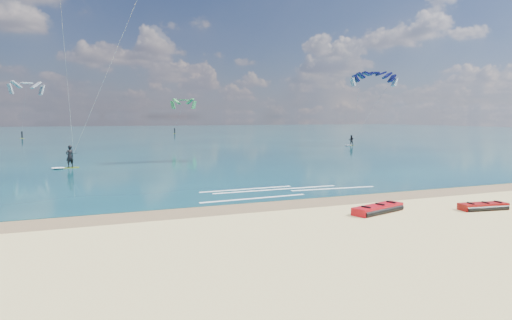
{
  "coord_description": "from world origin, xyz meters",
  "views": [
    {
      "loc": [
        -10.0,
        -17.47,
        4.43
      ],
      "look_at": [
        0.28,
        8.0,
        1.81
      ],
      "focal_mm": 32.0,
      "sensor_mm": 36.0,
      "label": 1
    }
  ],
  "objects_px": {
    "packed_kite_left": "(378,213)",
    "packed_kite_mid": "(483,210)",
    "kitesurfer_main": "(87,45)",
    "kitesurfer_far": "(364,101)"
  },
  "relations": [
    {
      "from": "packed_kite_left",
      "to": "packed_kite_mid",
      "type": "distance_m",
      "value": 5.24
    },
    {
      "from": "kitesurfer_main",
      "to": "packed_kite_left",
      "type": "bearing_deg",
      "value": -71.0
    },
    {
      "from": "packed_kite_mid",
      "to": "kitesurfer_far",
      "type": "xyz_separation_m",
      "value": [
        22.82,
        41.99,
        6.79
      ]
    },
    {
      "from": "kitesurfer_far",
      "to": "packed_kite_left",
      "type": "bearing_deg",
      "value": -148.0
    },
    {
      "from": "packed_kite_left",
      "to": "kitesurfer_far",
      "type": "bearing_deg",
      "value": 38.48
    },
    {
      "from": "packed_kite_mid",
      "to": "kitesurfer_far",
      "type": "height_order",
      "value": "kitesurfer_far"
    },
    {
      "from": "packed_kite_left",
      "to": "kitesurfer_far",
      "type": "relative_size",
      "value": 0.26
    },
    {
      "from": "packed_kite_mid",
      "to": "kitesurfer_main",
      "type": "relative_size",
      "value": 0.13
    },
    {
      "from": "packed_kite_mid",
      "to": "kitesurfer_far",
      "type": "distance_m",
      "value": 48.27
    },
    {
      "from": "packed_kite_left",
      "to": "kitesurfer_main",
      "type": "height_order",
      "value": "kitesurfer_main"
    }
  ]
}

